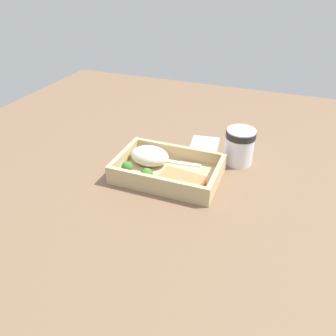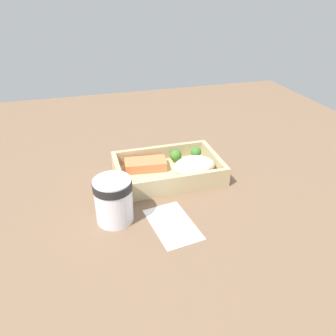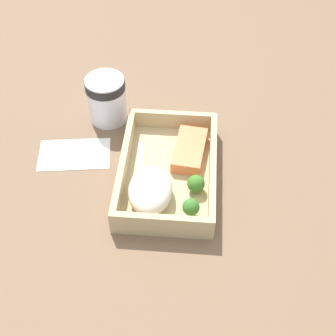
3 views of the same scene
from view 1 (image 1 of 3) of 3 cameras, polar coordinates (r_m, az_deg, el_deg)
name	(u,v)px [view 1 (image 1 of 3)]	position (r cm, az deg, el deg)	size (l,w,h in cm)	color
ground_plane	(168,179)	(90.12, 0.00, -1.98)	(160.00, 160.00, 2.00)	brown
takeout_tray	(168,174)	(89.22, 0.00, -1.14)	(27.80, 18.15, 1.20)	tan
tray_rim	(168,167)	(87.83, 0.00, 0.26)	(27.80, 18.15, 3.93)	tan
salmon_fillet	(182,180)	(83.67, 2.45, -2.16)	(11.21, 5.70, 2.56)	#F27947
mashed_potatoes	(150,156)	(91.82, -3.22, 2.14)	(11.07, 8.01, 4.98)	silver
broccoli_floret_1	(147,174)	(84.91, -3.75, -1.13)	(3.29, 3.29, 3.61)	#81A452
broccoli_floret_2	(127,167)	(87.43, -7.11, 0.11)	(3.07, 3.07, 4.00)	#759E50
fork	(170,162)	(93.34, 0.28, 1.12)	(15.89, 3.26, 0.44)	white
paper_cup	(240,145)	(95.27, 12.37, 4.02)	(8.38, 8.38, 10.31)	white
receipt_slip	(204,147)	(104.29, 6.24, 3.71)	(8.66, 14.40, 0.24)	white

